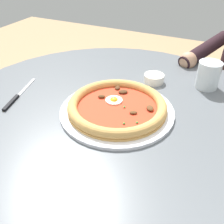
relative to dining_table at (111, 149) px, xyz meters
The scene contains 5 objects.
dining_table is the anchor object (origin of this frame).
pizza_on_plate 0.16m from the dining_table, 50.71° to the right, with size 0.34×0.34×0.04m.
water_glass 0.41m from the dining_table, 38.93° to the right, with size 0.08×0.08×0.09m.
steak_knife 0.35m from the dining_table, 101.05° to the left, with size 0.21×0.07×0.01m.
ramekin_capers 0.29m from the dining_table, 12.96° to the right, with size 0.07×0.07×0.03m.
Camera 1 is at (-0.55, -0.27, 1.18)m, focal length 40.78 mm.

